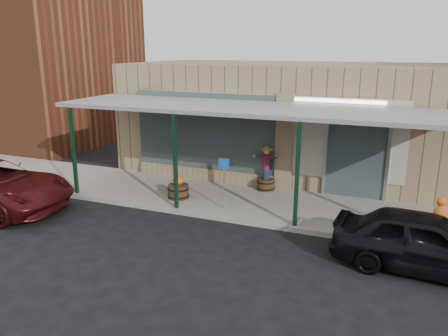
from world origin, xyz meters
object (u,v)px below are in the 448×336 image
at_px(barrel_pumpkin, 178,190).
at_px(parked_sedan, 426,242).
at_px(barrel_scarecrow, 266,175).
at_px(handicap_sign, 224,177).

xyz_separation_m(barrel_pumpkin, parked_sedan, (7.11, -1.90, 0.26)).
relative_size(barrel_scarecrow, handicap_sign, 1.00).
height_order(barrel_pumpkin, handicap_sign, handicap_sign).
bearing_deg(barrel_scarecrow, handicap_sign, -131.76).
relative_size(barrel_scarecrow, parked_sedan, 0.37).
bearing_deg(barrel_pumpkin, barrel_scarecrow, 38.19).
distance_m(barrel_pumpkin, handicap_sign, 1.86).
relative_size(handicap_sign, parked_sedan, 0.37).
distance_m(barrel_scarecrow, handicap_sign, 2.31).
height_order(barrel_scarecrow, parked_sedan, barrel_scarecrow).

